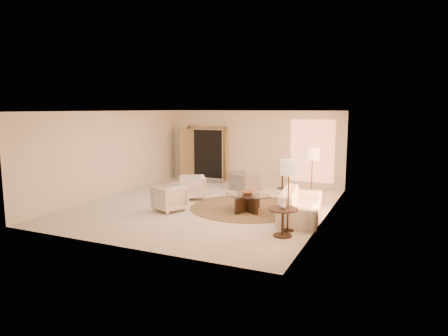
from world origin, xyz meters
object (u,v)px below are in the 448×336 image
at_px(accent_chair, 243,179).
at_px(floor_lamp_near, 312,156).
at_px(armchair_left, 192,186).
at_px(end_table, 283,217).
at_px(floor_lamp_far, 289,171).
at_px(side_vase, 283,171).
at_px(end_vase, 283,205).
at_px(armchair_right, 169,197).
at_px(sofa, 301,204).
at_px(side_table, 282,180).
at_px(bowl, 248,193).
at_px(coffee_table, 248,201).

distance_m(accent_chair, floor_lamp_near, 3.25).
height_order(armchair_left, accent_chair, accent_chair).
xyz_separation_m(accent_chair, end_table, (2.71, -4.48, 0.03)).
height_order(floor_lamp_far, side_vase, floor_lamp_far).
distance_m(accent_chair, end_vase, 5.24).
bearing_deg(armchair_right, floor_lamp_near, 145.00).
height_order(sofa, armchair_right, armchair_right).
distance_m(side_table, floor_lamp_near, 2.94).
xyz_separation_m(floor_lamp_far, end_vase, (0.00, -0.44, -0.73)).
bearing_deg(side_vase, side_table, 0.00).
bearing_deg(bowl, end_vase, -48.95).
xyz_separation_m(accent_chair, side_table, (1.19, 0.80, -0.09)).
bearing_deg(coffee_table, sofa, 0.59).
bearing_deg(armchair_left, side_vase, 109.55).
xyz_separation_m(armchair_left, side_table, (2.20, 2.77, -0.08)).
xyz_separation_m(armchair_left, end_vase, (3.71, -2.51, 0.31)).
bearing_deg(accent_chair, end_vase, 147.48).
height_order(armchair_left, end_table, armchair_left).
height_order(side_table, floor_lamp_near, floor_lamp_near).
relative_size(accent_chair, floor_lamp_far, 0.56).
xyz_separation_m(coffee_table, end_vase, (1.51, -1.73, 0.41)).
bearing_deg(coffee_table, armchair_right, -158.47).
distance_m(coffee_table, floor_lamp_far, 2.29).
distance_m(accent_chair, bowl, 3.00).
height_order(armchair_left, armchair_right, armchair_left).
bearing_deg(sofa, accent_chair, 36.45).
xyz_separation_m(bowl, end_vase, (1.51, -1.73, 0.19)).
relative_size(accent_chair, bowl, 2.61).
height_order(armchair_right, floor_lamp_far, floor_lamp_far).
relative_size(armchair_right, end_vase, 5.27).
relative_size(floor_lamp_near, end_vase, 11.41).
bearing_deg(armchair_left, end_table, 23.91).
bearing_deg(floor_lamp_far, end_vase, -90.00).
height_order(end_table, side_table, end_table).
height_order(end_table, floor_lamp_far, floor_lamp_far).
bearing_deg(bowl, armchair_right, -158.47).
xyz_separation_m(coffee_table, side_vase, (-0.01, 3.55, 0.36)).
bearing_deg(coffee_table, floor_lamp_near, 41.27).
bearing_deg(side_table, end_vase, -74.00).
distance_m(sofa, floor_lamp_near, 1.73).
height_order(floor_lamp_near, end_vase, floor_lamp_near).
bearing_deg(coffee_table, end_table, -48.95).
distance_m(floor_lamp_near, side_vase, 2.82).
bearing_deg(side_vase, end_vase, -74.00).
xyz_separation_m(armchair_right, end_vase, (3.57, -0.92, 0.31)).
distance_m(armchair_left, floor_lamp_far, 4.38).
bearing_deg(armchair_left, floor_lamp_far, 28.81).
bearing_deg(floor_lamp_near, accent_chair, 152.23).
relative_size(armchair_left, end_table, 1.19).
xyz_separation_m(armchair_left, armchair_right, (0.14, -1.59, -0.00)).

